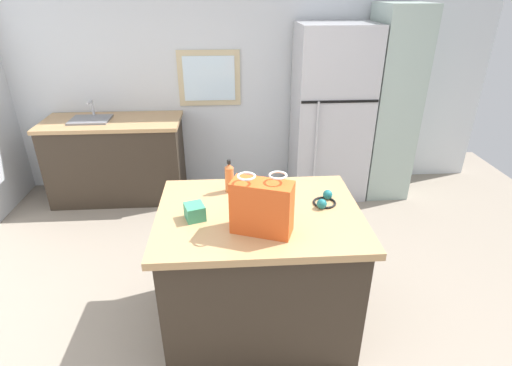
# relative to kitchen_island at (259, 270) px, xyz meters

# --- Properties ---
(ground) EXTENTS (6.45, 6.45, 0.00)m
(ground) POSITION_rel_kitchen_island_xyz_m (0.10, -0.20, -0.46)
(ground) COLOR gray
(back_wall) EXTENTS (5.38, 0.13, 2.75)m
(back_wall) POSITION_rel_kitchen_island_xyz_m (0.10, 2.39, 0.91)
(back_wall) COLOR silver
(back_wall) RESTS_ON ground
(kitchen_island) EXTENTS (1.27, 0.96, 0.91)m
(kitchen_island) POSITION_rel_kitchen_island_xyz_m (0.00, 0.00, 0.00)
(kitchen_island) COLOR #33281E
(kitchen_island) RESTS_ON ground
(refrigerator) EXTENTS (0.79, 0.68, 1.85)m
(refrigerator) POSITION_rel_kitchen_island_xyz_m (0.92, 2.00, 0.46)
(refrigerator) COLOR #B7B7BC
(refrigerator) RESTS_ON ground
(tall_cabinet) EXTENTS (0.47, 0.60, 2.03)m
(tall_cabinet) POSITION_rel_kitchen_island_xyz_m (1.57, 2.00, 0.55)
(tall_cabinet) COLOR #9EB2A8
(tall_cabinet) RESTS_ON ground
(sink_counter) EXTENTS (1.44, 0.64, 1.09)m
(sink_counter) POSITION_rel_kitchen_island_xyz_m (-1.42, 2.01, 0.00)
(sink_counter) COLOR #33281E
(sink_counter) RESTS_ON ground
(shopping_bag) EXTENTS (0.37, 0.25, 0.36)m
(shopping_bag) POSITION_rel_kitchen_island_xyz_m (-0.00, -0.22, 0.61)
(shopping_bag) COLOR #DB511E
(shopping_bag) RESTS_ON kitchen_island
(small_box) EXTENTS (0.14, 0.15, 0.09)m
(small_box) POSITION_rel_kitchen_island_xyz_m (-0.39, -0.06, 0.50)
(small_box) COLOR #388E66
(small_box) RESTS_ON kitchen_island
(bottle) EXTENTS (0.06, 0.06, 0.23)m
(bottle) POSITION_rel_kitchen_island_xyz_m (-0.18, 0.29, 0.56)
(bottle) COLOR #C66633
(bottle) RESTS_ON kitchen_island
(ear_defenders) EXTENTS (0.20, 0.20, 0.06)m
(ear_defenders) POSITION_rel_kitchen_island_xyz_m (0.43, 0.07, 0.47)
(ear_defenders) COLOR black
(ear_defenders) RESTS_ON kitchen_island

